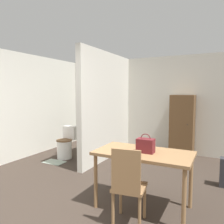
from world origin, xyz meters
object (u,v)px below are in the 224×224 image
at_px(dining_table, 143,158).
at_px(wooden_chair, 128,184).
at_px(handbag, 146,145).
at_px(toilet, 66,144).
at_px(wooden_cabinet, 182,126).

height_order(dining_table, wooden_chair, wooden_chair).
bearing_deg(wooden_chair, handbag, 74.64).
bearing_deg(toilet, wooden_cabinet, 28.65).
bearing_deg(wooden_chair, wooden_cabinet, 80.26).
height_order(wooden_chair, handbag, handbag).
bearing_deg(wooden_cabinet, handbag, -90.59).
distance_m(dining_table, wooden_cabinet, 2.71).
relative_size(wooden_chair, wooden_cabinet, 0.63).
relative_size(handbag, wooden_cabinet, 0.17).
relative_size(wooden_chair, handbag, 3.75).
bearing_deg(wooden_cabinet, dining_table, -91.29).
xyz_separation_m(toilet, handbag, (2.45, -1.37, 0.56)).
xyz_separation_m(wooden_chair, wooden_cabinet, (0.08, 3.18, 0.25)).
height_order(dining_table, handbag, handbag).
xyz_separation_m(dining_table, wooden_chair, (-0.02, -0.47, -0.19)).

